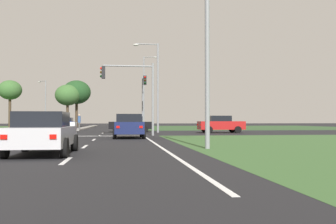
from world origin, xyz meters
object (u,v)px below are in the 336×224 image
object	(u,v)px
car_blue_fifth	(67,123)
treeline_fifth	(77,92)
car_grey_third	(56,124)
car_red_near	(221,124)
car_navy_second	(129,126)
traffic_signal_far_right	(143,93)
street_lamp_near	(211,41)
traffic_signal_near_right	(134,86)
street_lamp_third	(145,89)
car_white_fourth	(53,124)
car_silver_eighth	(43,133)
street_lamp_second	(156,82)
car_black_sixth	(131,124)
treeline_third	(10,90)
pedestrian_at_median	(79,120)
street_lamp_fourth	(45,101)
treeline_fourth	(68,95)

from	to	relation	value
car_blue_fifth	treeline_fifth	size ratio (longest dim) A/B	0.55
car_grey_third	treeline_fifth	xyz separation A→B (m)	(-0.03, 21.56, 5.23)
car_red_near	car_navy_second	world-z (taller)	car_red_near
traffic_signal_far_right	street_lamp_near	bearing A→B (deg)	-87.13
traffic_signal_near_right	street_lamp_third	size ratio (longest dim) A/B	0.52
car_white_fourth	car_silver_eighth	xyz separation A→B (m)	(3.83, -24.28, -0.02)
street_lamp_second	street_lamp_third	xyz separation A→B (m)	(0.37, 21.38, 1.15)
car_black_sixth	traffic_signal_far_right	bearing A→B (deg)	-25.30
street_lamp_near	street_lamp_third	xyz separation A→B (m)	(-0.04, 41.95, 1.46)
car_red_near	treeline_third	bearing A→B (deg)	-135.41
car_blue_fifth	car_silver_eighth	world-z (taller)	car_blue_fifth
car_grey_third	car_blue_fifth	bearing A→B (deg)	-90.28
car_silver_eighth	street_lamp_near	world-z (taller)	street_lamp_near
car_grey_third	street_lamp_near	world-z (taller)	street_lamp_near
car_silver_eighth	traffic_signal_near_right	size ratio (longest dim) A/B	0.75
car_red_near	traffic_signal_far_right	bearing A→B (deg)	-133.09
traffic_signal_far_right	traffic_signal_near_right	distance (m)	11.88
car_blue_fifth	traffic_signal_far_right	distance (m)	16.60
car_blue_fifth	traffic_signal_far_right	xyz separation A→B (m)	(9.87, -12.93, 3.32)
car_navy_second	traffic_signal_far_right	xyz separation A→B (m)	(1.95, 15.48, 3.29)
car_white_fourth	pedestrian_at_median	xyz separation A→B (m)	(1.66, 8.41, 0.43)
car_red_near	car_blue_fifth	world-z (taller)	car_red_near
street_lamp_fourth	pedestrian_at_median	size ratio (longest dim) A/B	4.90
car_white_fourth	street_lamp_fourth	distance (m)	35.88
street_lamp_second	street_lamp_fourth	world-z (taller)	street_lamp_fourth
car_navy_second	street_lamp_third	world-z (taller)	street_lamp_third
car_red_near	traffic_signal_near_right	size ratio (longest dim) A/B	0.76
car_red_near	car_white_fourth	size ratio (longest dim) A/B	0.97
treeline_fifth	traffic_signal_far_right	bearing A→B (deg)	-68.80
car_silver_eighth	traffic_signal_far_right	bearing A→B (deg)	79.22
car_navy_second	treeline_fifth	world-z (taller)	treeline_fifth
street_lamp_third	street_lamp_fourth	size ratio (longest dim) A/B	1.26
treeline_fifth	car_red_near	bearing A→B (deg)	-62.34
street_lamp_near	treeline_fifth	bearing A→B (deg)	102.39
car_black_sixth	car_grey_third	bearing A→B (deg)	50.10
car_grey_third	pedestrian_at_median	xyz separation A→B (m)	(2.54, 1.32, 0.46)
street_lamp_third	car_grey_third	bearing A→B (deg)	-131.83
car_navy_second	car_white_fourth	bearing A→B (deg)	119.60
car_blue_fifth	street_lamp_second	xyz separation A→B (m)	(10.73, -17.78, 4.05)
car_black_sixth	street_lamp_third	xyz separation A→B (m)	(2.66, 19.55, 5.20)
car_navy_second	car_blue_fifth	xyz separation A→B (m)	(-7.92, 28.42, -0.03)
car_white_fourth	treeline_third	xyz separation A→B (m)	(-10.46, 23.33, 5.03)
car_black_sixth	street_lamp_second	size ratio (longest dim) A/B	0.51
car_white_fourth	treeline_fourth	distance (m)	27.55
car_red_near	traffic_signal_near_right	bearing A→B (deg)	-57.10
car_black_sixth	car_silver_eighth	distance (m)	24.57
car_navy_second	treeline_fifth	distance (m)	42.21
pedestrian_at_median	car_silver_eighth	bearing A→B (deg)	97.55
street_lamp_second	car_grey_third	bearing A→B (deg)	140.37
car_blue_fifth	car_silver_eighth	distance (m)	40.50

